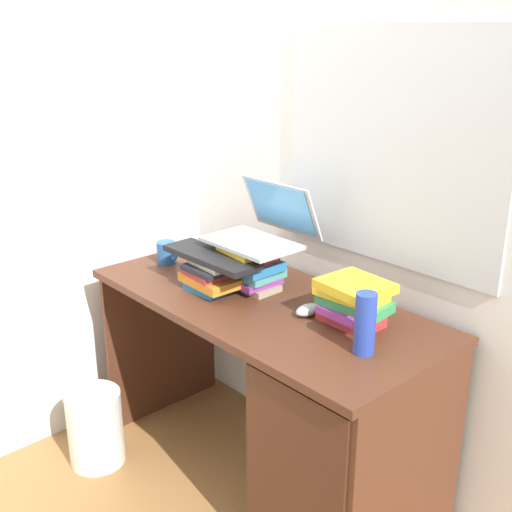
{
  "coord_description": "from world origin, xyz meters",
  "views": [
    {
      "loc": [
        1.56,
        -1.44,
        1.7
      ],
      "look_at": [
        0.01,
        -0.04,
        0.95
      ],
      "focal_mm": 44.49,
      "sensor_mm": 36.0,
      "label": 1
    }
  ],
  "objects": [
    {
      "name": "wall_left",
      "position": [
        -0.84,
        0.0,
        1.3
      ],
      "size": [
        0.05,
        6.0,
        2.6
      ],
      "primitive_type": "cube",
      "color": "silver",
      "rests_on": "ground"
    },
    {
      "name": "ground_plane",
      "position": [
        0.0,
        0.0,
        0.0
      ],
      "size": [
        6.0,
        6.0,
        0.0
      ],
      "primitive_type": "plane",
      "color": "olive"
    },
    {
      "name": "wall_back",
      "position": [
        0.0,
        0.36,
        1.3
      ],
      "size": [
        6.0,
        0.06,
        2.6
      ],
      "color": "white",
      "rests_on": "ground"
    },
    {
      "name": "book_stack_side",
      "position": [
        0.35,
        0.09,
        0.85
      ],
      "size": [
        0.25,
        0.2,
        0.15
      ],
      "color": "#B22D33",
      "rests_on": "desk"
    },
    {
      "name": "wastebasket",
      "position": [
        -0.52,
        -0.45,
        0.16
      ],
      "size": [
        0.22,
        0.22,
        0.32
      ],
      "primitive_type": "cylinder",
      "color": "silver",
      "rests_on": "ground"
    },
    {
      "name": "book_stack_tall",
      "position": [
        -0.12,
        0.05,
        0.86
      ],
      "size": [
        0.25,
        0.2,
        0.17
      ],
      "color": "gray",
      "rests_on": "desk"
    },
    {
      "name": "book_stack_keyboard_riser",
      "position": [
        -0.19,
        -0.08,
        0.83
      ],
      "size": [
        0.23,
        0.17,
        0.12
      ],
      "color": "#2672B2",
      "rests_on": "desk"
    },
    {
      "name": "mug",
      "position": [
        -0.55,
        -0.04,
        0.82
      ],
      "size": [
        0.12,
        0.08,
        0.09
      ],
      "color": "#265999",
      "rests_on": "desk"
    },
    {
      "name": "computer_mouse",
      "position": [
        0.2,
        0.03,
        0.79
      ],
      "size": [
        0.06,
        0.1,
        0.04
      ],
      "primitive_type": "ellipsoid",
      "color": "#A5A8AD",
      "rests_on": "desk"
    },
    {
      "name": "water_bottle",
      "position": [
        0.51,
        -0.04,
        0.87
      ],
      "size": [
        0.07,
        0.07,
        0.2
      ],
      "primitive_type": "cylinder",
      "color": "#263FA5",
      "rests_on": "desk"
    },
    {
      "name": "keyboard",
      "position": [
        -0.19,
        -0.08,
        0.91
      ],
      "size": [
        0.42,
        0.15,
        0.02
      ],
      "primitive_type": "cube",
      "rotation": [
        0.0,
        0.0,
        0.03
      ],
      "color": "black",
      "rests_on": "book_stack_keyboard_riser"
    },
    {
      "name": "laptop",
      "position": [
        -0.12,
        0.12,
        0.99
      ],
      "size": [
        0.36,
        0.32,
        0.22
      ],
      "color": "#B7BABF",
      "rests_on": "book_stack_tall"
    },
    {
      "name": "desk",
      "position": [
        0.35,
        -0.02,
        0.42
      ],
      "size": [
        1.38,
        0.62,
        0.77
      ],
      "color": "#4C2819",
      "rests_on": "ground"
    }
  ]
}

